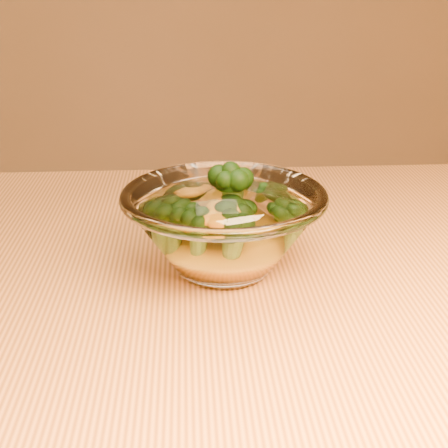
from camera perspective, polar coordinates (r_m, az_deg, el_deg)
name	(u,v)px	position (r m, az deg, el deg)	size (l,w,h in m)	color
table	(254,416)	(0.57, 2.80, -17.11)	(1.20, 0.80, 0.75)	#C97D3C
glass_bowl	(224,228)	(0.57, 0.00, -0.37)	(0.19, 0.19, 0.08)	white
cheese_sauce	(224,245)	(0.58, 0.00, -1.97)	(0.09, 0.09, 0.03)	#FFA615
broccoli_heap	(225,213)	(0.57, 0.07, 1.04)	(0.12, 0.11, 0.07)	black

